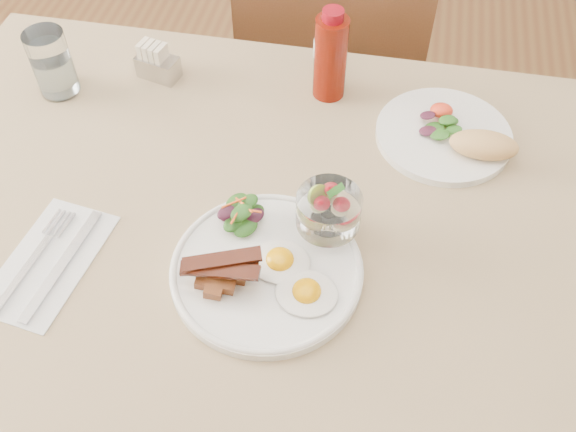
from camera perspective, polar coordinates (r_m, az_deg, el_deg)
name	(u,v)px	position (r m, az deg, el deg)	size (l,w,h in m)	color
table	(279,253)	(1.07, -0.79, -3.29)	(1.33, 0.88, 0.75)	#56331B
chair_far	(333,71)	(1.63, 4.00, 12.72)	(0.42, 0.42, 0.93)	#56331B
main_plate	(267,271)	(0.93, -1.91, -4.88)	(0.28, 0.28, 0.02)	white
fried_eggs	(293,276)	(0.91, 0.45, -5.36)	(0.15, 0.13, 0.02)	white
bacon_potato_pile	(221,273)	(0.90, -5.96, -5.07)	(0.12, 0.07, 0.05)	brown
side_salad	(242,215)	(0.96, -4.14, 0.08)	(0.08, 0.07, 0.04)	#194713
fruit_cup	(329,210)	(0.92, 3.62, 0.49)	(0.09, 0.09, 0.10)	white
second_plate	(453,136)	(1.14, 14.46, 6.88)	(0.24, 0.23, 0.06)	white
ketchup_bottle	(331,56)	(1.16, 3.80, 13.97)	(0.07, 0.07, 0.17)	#5F0F05
hot_sauce_bottle	(326,57)	(1.17, 3.38, 13.91)	(0.06, 0.06, 0.16)	#5F0F05
sugar_caddy	(157,63)	(1.25, -11.59, 13.16)	(0.08, 0.06, 0.07)	silver
water_glass	(53,66)	(1.26, -20.15, 12.37)	(0.07, 0.07, 0.12)	white
napkin_cutlery	(49,262)	(1.01, -20.44, -3.85)	(0.15, 0.23, 0.01)	white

